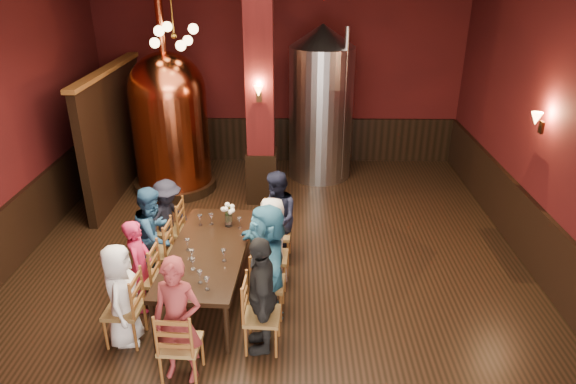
{
  "coord_description": "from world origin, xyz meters",
  "views": [
    {
      "loc": [
        0.36,
        -6.38,
        4.35
      ],
      "look_at": [
        0.25,
        0.2,
        1.34
      ],
      "focal_mm": 32.0,
      "sensor_mm": 36.0,
      "label": 1
    }
  ],
  "objects_px": {
    "steel_vessel": "(321,104)",
    "rose_vase": "(228,212)",
    "person_1": "(140,265)",
    "person_0": "(121,295)",
    "person_2": "(154,235)",
    "copper_kettle": "(170,121)",
    "dining_table": "(208,253)"
  },
  "relations": [
    {
      "from": "dining_table",
      "to": "steel_vessel",
      "type": "relative_size",
      "value": 0.77
    },
    {
      "from": "person_2",
      "to": "dining_table",
      "type": "bearing_deg",
      "value": -104.37
    },
    {
      "from": "person_2",
      "to": "rose_vase",
      "type": "bearing_deg",
      "value": -65.09
    },
    {
      "from": "steel_vessel",
      "to": "person_2",
      "type": "bearing_deg",
      "value": -121.91
    },
    {
      "from": "person_0",
      "to": "rose_vase",
      "type": "xyz_separation_m",
      "value": [
        1.11,
        1.61,
        0.32
      ]
    },
    {
      "from": "person_2",
      "to": "steel_vessel",
      "type": "bearing_deg",
      "value": -22.04
    },
    {
      "from": "person_2",
      "to": "copper_kettle",
      "type": "relative_size",
      "value": 0.38
    },
    {
      "from": "steel_vessel",
      "to": "dining_table",
      "type": "bearing_deg",
      "value": -110.95
    },
    {
      "from": "person_1",
      "to": "rose_vase",
      "type": "distance_m",
      "value": 1.46
    },
    {
      "from": "person_2",
      "to": "steel_vessel",
      "type": "distance_m",
      "value": 4.87
    },
    {
      "from": "rose_vase",
      "to": "person_2",
      "type": "bearing_deg",
      "value": -164.96
    },
    {
      "from": "copper_kettle",
      "to": "steel_vessel",
      "type": "distance_m",
      "value": 3.09
    },
    {
      "from": "copper_kettle",
      "to": "steel_vessel",
      "type": "height_order",
      "value": "copper_kettle"
    },
    {
      "from": "dining_table",
      "to": "person_1",
      "type": "distance_m",
      "value": 0.91
    },
    {
      "from": "copper_kettle",
      "to": "dining_table",
      "type": "bearing_deg",
      "value": -70.69
    },
    {
      "from": "person_1",
      "to": "rose_vase",
      "type": "bearing_deg",
      "value": -51.81
    },
    {
      "from": "copper_kettle",
      "to": "rose_vase",
      "type": "height_order",
      "value": "copper_kettle"
    },
    {
      "from": "dining_table",
      "to": "person_1",
      "type": "relative_size",
      "value": 1.86
    },
    {
      "from": "rose_vase",
      "to": "person_1",
      "type": "bearing_deg",
      "value": -138.78
    },
    {
      "from": "dining_table",
      "to": "person_0",
      "type": "distance_m",
      "value": 1.31
    },
    {
      "from": "person_0",
      "to": "person_1",
      "type": "relative_size",
      "value": 1.02
    },
    {
      "from": "person_2",
      "to": "copper_kettle",
      "type": "height_order",
      "value": "copper_kettle"
    },
    {
      "from": "person_2",
      "to": "rose_vase",
      "type": "xyz_separation_m",
      "value": [
        1.04,
        0.28,
        0.25
      ]
    },
    {
      "from": "person_0",
      "to": "rose_vase",
      "type": "bearing_deg",
      "value": -39.8
    },
    {
      "from": "person_1",
      "to": "copper_kettle",
      "type": "distance_m",
      "value": 4.07
    },
    {
      "from": "person_0",
      "to": "rose_vase",
      "type": "distance_m",
      "value": 1.98
    },
    {
      "from": "person_2",
      "to": "rose_vase",
      "type": "relative_size",
      "value": 4.1
    },
    {
      "from": "steel_vessel",
      "to": "person_1",
      "type": "bearing_deg",
      "value": -118.51
    },
    {
      "from": "steel_vessel",
      "to": "rose_vase",
      "type": "bearing_deg",
      "value": -111.56
    },
    {
      "from": "person_1",
      "to": "dining_table",
      "type": "bearing_deg",
      "value": -74.83
    },
    {
      "from": "person_2",
      "to": "rose_vase",
      "type": "height_order",
      "value": "person_2"
    },
    {
      "from": "person_1",
      "to": "person_2",
      "type": "relative_size",
      "value": 0.89
    }
  ]
}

